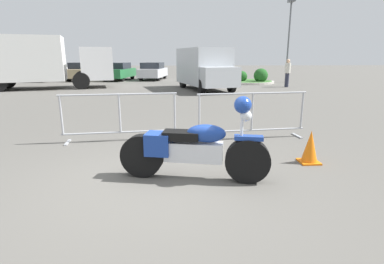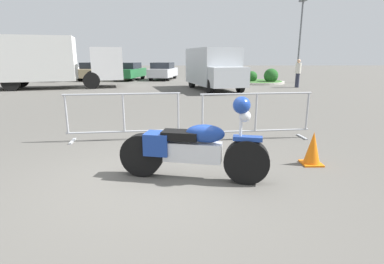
# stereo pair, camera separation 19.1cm
# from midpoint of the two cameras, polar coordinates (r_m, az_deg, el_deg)

# --- Properties ---
(ground_plane) EXTENTS (120.00, 120.00, 0.00)m
(ground_plane) POSITION_cam_midpoint_polar(r_m,az_deg,el_deg) (4.60, -5.89, -9.59)
(ground_plane) COLOR #54514C
(motorcycle) EXTENTS (2.29, 0.66, 1.30)m
(motorcycle) POSITION_cam_midpoint_polar(r_m,az_deg,el_deg) (4.55, 1.32, -3.11)
(motorcycle) COLOR black
(motorcycle) RESTS_ON ground
(crowd_barrier_near) EXTENTS (2.54, 0.69, 1.07)m
(crowd_barrier_near) POSITION_cam_midpoint_polar(r_m,az_deg,el_deg) (6.84, -12.10, 3.00)
(crowd_barrier_near) COLOR #9EA0A5
(crowd_barrier_near) RESTS_ON ground
(crowd_barrier_far) EXTENTS (2.54, 0.69, 1.07)m
(crowd_barrier_far) POSITION_cam_midpoint_polar(r_m,az_deg,el_deg) (6.93, 12.85, 3.10)
(crowd_barrier_far) COLOR #9EA0A5
(crowd_barrier_far) RESTS_ON ground
(box_truck) EXTENTS (8.02, 4.09, 2.98)m
(box_truck) POSITION_cam_midpoint_polar(r_m,az_deg,el_deg) (19.84, -25.77, 12.21)
(box_truck) COLOR silver
(box_truck) RESTS_ON ground
(delivery_van) EXTENTS (3.16, 5.33, 2.31)m
(delivery_van) POSITION_cam_midpoint_polar(r_m,az_deg,el_deg) (17.33, 4.39, 12.14)
(delivery_van) COLOR #B2B7BC
(delivery_van) RESTS_ON ground
(parked_car_white) EXTENTS (2.45, 4.54, 1.46)m
(parked_car_white) POSITION_cam_midpoint_polar(r_m,az_deg,el_deg) (26.64, -23.39, 10.67)
(parked_car_white) COLOR white
(parked_car_white) RESTS_ON ground
(parked_car_tan) EXTENTS (2.33, 4.31, 1.39)m
(parked_car_tan) POSITION_cam_midpoint_polar(r_m,az_deg,el_deg) (25.79, -17.67, 11.00)
(parked_car_tan) COLOR tan
(parked_car_tan) RESTS_ON ground
(parked_car_green) EXTENTS (2.30, 4.26, 1.37)m
(parked_car_green) POSITION_cam_midpoint_polar(r_m,az_deg,el_deg) (25.07, -11.67, 11.27)
(parked_car_green) COLOR #236B38
(parked_car_green) RESTS_ON ground
(parked_car_silver) EXTENTS (2.31, 4.27, 1.38)m
(parked_car_silver) POSITION_cam_midpoint_polar(r_m,az_deg,el_deg) (25.10, -5.30, 11.51)
(parked_car_silver) COLOR #B7BABF
(parked_car_silver) RESTS_ON ground
(pedestrian) EXTENTS (0.37, 0.37, 1.69)m
(pedestrian) POSITION_cam_midpoint_polar(r_m,az_deg,el_deg) (19.65, 19.79, 10.67)
(pedestrian) COLOR #262838
(pedestrian) RESTS_ON ground
(planter_island) EXTENTS (3.80, 3.80, 1.05)m
(planter_island) POSITION_cam_midpoint_polar(r_m,az_deg,el_deg) (22.12, 13.06, 9.69)
(planter_island) COLOR #ADA89E
(planter_island) RESTS_ON ground
(traffic_cone) EXTENTS (0.34, 0.34, 0.59)m
(traffic_cone) POSITION_cam_midpoint_polar(r_m,az_deg,el_deg) (5.68, 22.91, -2.93)
(traffic_cone) COLOR orange
(traffic_cone) RESTS_ON ground
(street_lamp) EXTENTS (0.36, 0.70, 5.68)m
(street_lamp) POSITION_cam_midpoint_polar(r_m,az_deg,el_deg) (23.43, 20.24, 17.93)
(street_lamp) COLOR #595B60
(street_lamp) RESTS_ON ground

